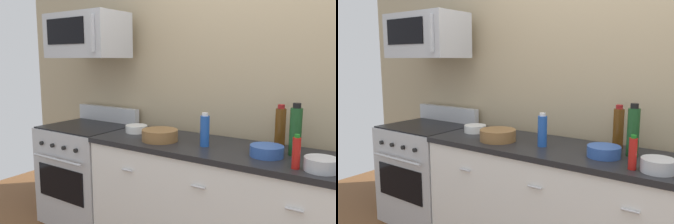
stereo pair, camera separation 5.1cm
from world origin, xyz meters
TOP-DOWN VIEW (x-y plane):
  - back_wall at (0.00, 0.41)m, footprint 5.71×0.10m
  - counter_unit at (-0.00, -0.00)m, footprint 2.62×0.66m
  - range_oven at (-1.68, 0.00)m, footprint 0.76×0.69m
  - microwave at (-1.68, 0.05)m, footprint 0.74×0.44m
  - bottle_wine_amber at (0.05, 0.22)m, footprint 0.07×0.07m
  - bottle_soda_blue at (-0.41, -0.05)m, footprint 0.07×0.07m
  - bottle_hot_sauce_red at (0.27, -0.21)m, footprint 0.05×0.05m
  - bottle_wine_green at (0.19, 0.07)m, footprint 0.08×0.08m
  - bowl_blue_mixing at (0.05, -0.05)m, footprint 0.21×0.21m
  - bowl_white_ceramic at (-1.11, 0.04)m, footprint 0.19×0.19m
  - bowl_wooden_salad at (-0.77, -0.09)m, footprint 0.28×0.28m
  - bowl_steel_prep at (0.40, -0.17)m, footprint 0.19×0.19m

SIDE VIEW (x-z plane):
  - counter_unit at x=0.00m, z-range 0.00..0.92m
  - range_oven at x=-1.68m, z-range -0.07..1.00m
  - bowl_white_ceramic at x=-1.11m, z-range 0.92..0.98m
  - bowl_blue_mixing at x=0.05m, z-range 0.92..0.99m
  - bowl_steel_prep at x=0.40m, z-range 0.92..1.00m
  - bowl_wooden_salad at x=-0.77m, z-range 0.92..1.01m
  - bottle_hot_sauce_red at x=0.27m, z-range 0.91..1.12m
  - bottle_soda_blue at x=-0.41m, z-range 0.91..1.16m
  - bottle_wine_amber at x=0.05m, z-range 0.91..1.22m
  - bottle_wine_green at x=0.19m, z-range 0.91..1.25m
  - back_wall at x=0.00m, z-range 0.00..2.70m
  - microwave at x=-1.68m, z-range 1.55..1.95m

